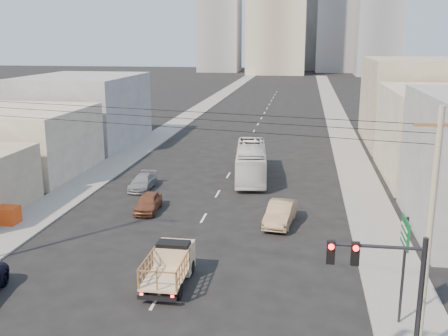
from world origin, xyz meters
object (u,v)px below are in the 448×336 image
(sedan_grey, at_px, (143,182))
(traffic_signal, at_px, (389,290))
(flatbed_pickup, at_px, (170,263))
(utility_pole, at_px, (429,235))
(city_bus, at_px, (251,161))
(sedan_brown, at_px, (148,202))
(sedan_tan, at_px, (280,213))
(green_sign, at_px, (405,245))
(crate_stack, at_px, (5,215))

(sedan_grey, distance_m, traffic_signal, 29.13)
(flatbed_pickup, height_order, utility_pole, utility_pole)
(city_bus, distance_m, sedan_brown, 12.40)
(flatbed_pickup, distance_m, sedan_tan, 11.03)
(flatbed_pickup, bearing_deg, utility_pole, -23.39)
(sedan_tan, distance_m, green_sign, 13.76)
(sedan_grey, height_order, crate_stack, crate_stack)
(green_sign, xyz_separation_m, utility_pole, (0.34, -2.50, 1.44))
(sedan_brown, height_order, sedan_tan, sedan_tan)
(sedan_grey, height_order, green_sign, green_sign)
(utility_pole, bearing_deg, traffic_signal, -124.61)
(sedan_grey, relative_size, utility_pole, 0.41)
(traffic_signal, bearing_deg, utility_pole, 55.39)
(city_bus, height_order, sedan_brown, city_bus)
(sedan_grey, xyz_separation_m, utility_pole, (17.93, -21.45, 4.59))
(traffic_signal, height_order, utility_pole, utility_pole)
(sedan_tan, relative_size, sedan_grey, 1.13)
(flatbed_pickup, relative_size, utility_pole, 0.44)
(crate_stack, bearing_deg, sedan_brown, 26.14)
(sedan_grey, bearing_deg, traffic_signal, -56.46)
(city_bus, bearing_deg, utility_pole, -76.19)
(flatbed_pickup, bearing_deg, sedan_grey, 111.85)
(crate_stack, bearing_deg, traffic_signal, -31.86)
(flatbed_pickup, relative_size, sedan_grey, 1.07)
(green_sign, bearing_deg, sedan_grey, 132.88)
(green_sign, bearing_deg, utility_pole, -82.33)
(traffic_signal, distance_m, crate_stack, 27.02)
(sedan_tan, xyz_separation_m, green_sign, (5.79, -12.12, 2.98))
(sedan_brown, relative_size, green_sign, 0.77)
(sedan_brown, bearing_deg, traffic_signal, -56.61)
(sedan_brown, height_order, utility_pole, utility_pole)
(green_sign, distance_m, utility_pole, 2.91)
(flatbed_pickup, distance_m, city_bus, 21.71)
(flatbed_pickup, bearing_deg, sedan_brown, 112.12)
(green_sign, xyz_separation_m, crate_stack, (-24.16, 9.15, -3.05))
(green_sign, bearing_deg, crate_stack, 159.27)
(flatbed_pickup, relative_size, city_bus, 0.41)
(city_bus, bearing_deg, sedan_tan, -80.42)
(traffic_signal, bearing_deg, city_bus, 104.74)
(city_bus, xyz_separation_m, sedan_grey, (-8.57, -5.06, -0.91))
(flatbed_pickup, distance_m, sedan_grey, 17.85)
(sedan_brown, bearing_deg, sedan_tan, -11.63)
(crate_stack, bearing_deg, utility_pole, -25.42)
(flatbed_pickup, height_order, sedan_brown, flatbed_pickup)
(sedan_tan, distance_m, traffic_signal, 17.99)
(utility_pole, bearing_deg, crate_stack, 154.58)
(city_bus, bearing_deg, traffic_signal, -80.90)
(city_bus, distance_m, crate_stack, 21.23)
(city_bus, bearing_deg, green_sign, -75.04)
(sedan_grey, xyz_separation_m, crate_stack, (-6.57, -9.80, 0.09))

